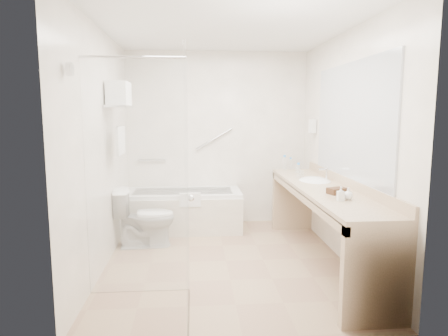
{
  "coord_description": "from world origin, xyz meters",
  "views": [
    {
      "loc": [
        -0.34,
        -4.23,
        1.64
      ],
      "look_at": [
        0.0,
        0.3,
        1.0
      ],
      "focal_mm": 32.0,
      "sensor_mm": 36.0,
      "label": 1
    }
  ],
  "objects": [
    {
      "name": "floor",
      "position": [
        0.0,
        0.0,
        0.0
      ],
      "size": [
        3.2,
        3.2,
        0.0
      ],
      "primitive_type": "plane",
      "color": "tan",
      "rests_on": "ground"
    },
    {
      "name": "ceiling",
      "position": [
        0.0,
        0.0,
        2.5
      ],
      "size": [
        2.6,
        3.2,
        0.1
      ],
      "primitive_type": "cube",
      "color": "silver",
      "rests_on": "wall_back"
    },
    {
      "name": "wall_back",
      "position": [
        0.0,
        1.6,
        1.25
      ],
      "size": [
        2.6,
        0.1,
        2.5
      ],
      "primitive_type": "cube",
      "color": "white",
      "rests_on": "ground"
    },
    {
      "name": "wall_front",
      "position": [
        0.0,
        -1.6,
        1.25
      ],
      "size": [
        2.6,
        0.1,
        2.5
      ],
      "primitive_type": "cube",
      "color": "white",
      "rests_on": "ground"
    },
    {
      "name": "wall_left",
      "position": [
        -1.3,
        0.0,
        1.25
      ],
      "size": [
        0.1,
        3.2,
        2.5
      ],
      "primitive_type": "cube",
      "color": "white",
      "rests_on": "ground"
    },
    {
      "name": "wall_right",
      "position": [
        1.3,
        0.0,
        1.25
      ],
      "size": [
        0.1,
        3.2,
        2.5
      ],
      "primitive_type": "cube",
      "color": "white",
      "rests_on": "ground"
    },
    {
      "name": "bathtub",
      "position": [
        -0.5,
        1.24,
        0.28
      ],
      "size": [
        1.6,
        0.73,
        0.59
      ],
      "color": "white",
      "rests_on": "floor"
    },
    {
      "name": "grab_bar_short",
      "position": [
        -0.95,
        1.56,
        0.95
      ],
      "size": [
        0.4,
        0.03,
        0.03
      ],
      "primitive_type": "cylinder",
      "rotation": [
        0.0,
        1.57,
        0.0
      ],
      "color": "silver",
      "rests_on": "wall_back"
    },
    {
      "name": "grab_bar_long",
      "position": [
        -0.05,
        1.56,
        1.25
      ],
      "size": [
        0.53,
        0.03,
        0.33
      ],
      "primitive_type": "cylinder",
      "rotation": [
        0.0,
        1.05,
        0.0
      ],
      "color": "silver",
      "rests_on": "wall_back"
    },
    {
      "name": "shower_enclosure",
      "position": [
        -0.63,
        -0.93,
        1.07
      ],
      "size": [
        0.96,
        0.91,
        2.11
      ],
      "color": "silver",
      "rests_on": "floor"
    },
    {
      "name": "towel_shelf",
      "position": [
        -1.17,
        0.35,
        1.75
      ],
      "size": [
        0.24,
        0.55,
        0.81
      ],
      "color": "silver",
      "rests_on": "wall_left"
    },
    {
      "name": "vanity_counter",
      "position": [
        1.02,
        -0.15,
        0.64
      ],
      "size": [
        0.55,
        2.7,
        0.95
      ],
      "color": "tan",
      "rests_on": "floor"
    },
    {
      "name": "sink",
      "position": [
        1.05,
        0.25,
        0.82
      ],
      "size": [
        0.4,
        0.52,
        0.14
      ],
      "primitive_type": "ellipsoid",
      "color": "white",
      "rests_on": "vanity_counter"
    },
    {
      "name": "faucet",
      "position": [
        1.2,
        0.25,
        0.93
      ],
      "size": [
        0.03,
        0.03,
        0.14
      ],
      "primitive_type": "cylinder",
      "color": "silver",
      "rests_on": "vanity_counter"
    },
    {
      "name": "mirror",
      "position": [
        1.29,
        -0.15,
        1.55
      ],
      "size": [
        0.02,
        2.0,
        1.2
      ],
      "primitive_type": "cube",
      "color": "#B3B8C0",
      "rests_on": "wall_right"
    },
    {
      "name": "hairdryer_unit",
      "position": [
        1.25,
        1.05,
        1.45
      ],
      "size": [
        0.08,
        0.1,
        0.18
      ],
      "primitive_type": "cube",
      "color": "silver",
      "rests_on": "wall_right"
    },
    {
      "name": "toilet",
      "position": [
        -0.95,
        0.57,
        0.36
      ],
      "size": [
        0.75,
        0.45,
        0.71
      ],
      "primitive_type": "imported",
      "rotation": [
        0.0,
        0.0,
        1.64
      ],
      "color": "white",
      "rests_on": "floor"
    },
    {
      "name": "amenity_basket",
      "position": [
        1.04,
        -0.52,
        0.88
      ],
      "size": [
        0.21,
        0.17,
        0.06
      ],
      "primitive_type": "cube",
      "rotation": [
        0.0,
        0.0,
        0.34
      ],
      "color": "#49301A",
      "rests_on": "vanity_counter"
    },
    {
      "name": "soap_bottle_a",
      "position": [
        0.96,
        -0.82,
        0.88
      ],
      "size": [
        0.06,
        0.13,
        0.06
      ],
      "primitive_type": "imported",
      "rotation": [
        0.0,
        0.0,
        -0.03
      ],
      "color": "silver",
      "rests_on": "vanity_counter"
    },
    {
      "name": "soap_bottle_b",
      "position": [
        1.05,
        -0.78,
        0.89
      ],
      "size": [
        0.11,
        0.13,
        0.09
      ],
      "primitive_type": "imported",
      "rotation": [
        0.0,
        0.0,
        -0.23
      ],
      "color": "silver",
      "rests_on": "vanity_counter"
    },
    {
      "name": "water_bottle_left",
      "position": [
        0.88,
        1.04,
        0.95
      ],
      "size": [
        0.07,
        0.07,
        0.21
      ],
      "rotation": [
        0.0,
        0.0,
        0.02
      ],
      "color": "silver",
      "rests_on": "vanity_counter"
    },
    {
      "name": "water_bottle_mid",
      "position": [
        0.91,
        0.43,
        0.94
      ],
      "size": [
        0.06,
        0.06,
        0.19
      ],
      "rotation": [
        0.0,
        0.0,
        0.28
      ],
      "color": "silver",
      "rests_on": "vanity_counter"
    },
    {
      "name": "water_bottle_right",
      "position": [
        0.98,
        1.1,
        0.93
      ],
      "size": [
        0.05,
        0.05,
        0.18
      ],
      "rotation": [
        0.0,
        0.0,
        -0.07
      ],
      "color": "silver",
      "rests_on": "vanity_counter"
    },
    {
      "name": "drinking_glass_near",
      "position": [
        0.97,
        0.53,
        0.89
      ],
      "size": [
        0.08,
        0.08,
        0.08
      ],
      "primitive_type": "cylinder",
      "rotation": [
        0.0,
        0.0,
        0.42
      ],
      "color": "silver",
      "rests_on": "vanity_counter"
    },
    {
      "name": "drinking_glass_far",
      "position": [
        1.0,
        0.85,
        0.89
      ],
      "size": [
        0.08,
        0.08,
        0.08
      ],
      "primitive_type": "cylinder",
      "rotation": [
        0.0,
        0.0,
        0.29
      ],
      "color": "silver",
      "rests_on": "vanity_counter"
    }
  ]
}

